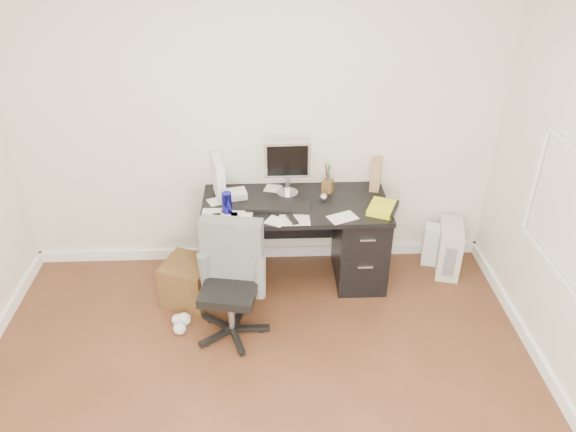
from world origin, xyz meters
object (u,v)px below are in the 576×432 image
(desk, at_px, (295,239))
(pc_tower, at_px, (449,248))
(office_chair, at_px, (229,285))
(wicker_basket, at_px, (189,281))
(keyboard, at_px, (279,207))
(lcd_monitor, at_px, (287,168))

(desk, bearing_deg, pc_tower, 3.49)
(office_chair, xyz_separation_m, wicker_basket, (-0.36, 0.41, -0.28))
(keyboard, bearing_deg, lcd_monitor, 78.51)
(desk, distance_m, lcd_monitor, 0.61)
(pc_tower, bearing_deg, office_chair, -143.43)
(keyboard, xyz_separation_m, office_chair, (-0.38, -0.59, -0.31))
(office_chair, relative_size, wicker_basket, 2.52)
(lcd_monitor, relative_size, pc_tower, 1.09)
(office_chair, height_order, wicker_basket, office_chair)
(keyboard, distance_m, pc_tower, 1.60)
(keyboard, xyz_separation_m, wicker_basket, (-0.74, -0.18, -0.58))
(office_chair, height_order, pc_tower, office_chair)
(wicker_basket, bearing_deg, keyboard, 13.42)
(pc_tower, distance_m, wicker_basket, 2.26)
(keyboard, bearing_deg, desk, 38.78)
(office_chair, xyz_separation_m, pc_tower, (1.87, 0.76, -0.24))
(lcd_monitor, bearing_deg, pc_tower, -4.18)
(lcd_monitor, bearing_deg, keyboard, -110.11)
(pc_tower, relative_size, wicker_basket, 1.18)
(desk, xyz_separation_m, keyboard, (-0.14, -0.08, 0.36))
(pc_tower, xyz_separation_m, wicker_basket, (-2.23, -0.34, -0.03))
(keyboard, distance_m, wicker_basket, 0.96)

